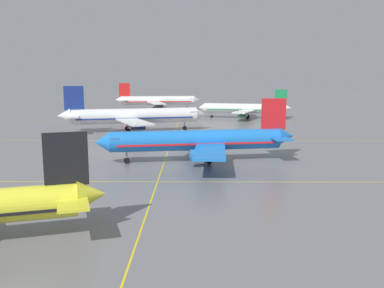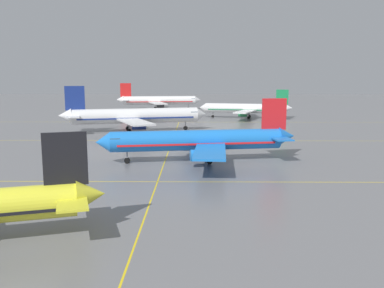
# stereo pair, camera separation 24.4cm
# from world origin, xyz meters

# --- Properties ---
(airliner_second_row) EXTENTS (36.01, 30.74, 11.21)m
(airliner_second_row) POSITION_xyz_m (6.21, 50.54, 3.83)
(airliner_second_row) COLOR blue
(airliner_second_row) RESTS_ON ground
(airliner_third_row) EXTENTS (39.65, 33.71, 12.43)m
(airliner_third_row) POSITION_xyz_m (-11.25, 89.52, 4.24)
(airliner_third_row) COLOR white
(airliner_third_row) RESTS_ON ground
(airliner_far_left_stand) EXTENTS (32.59, 27.72, 10.17)m
(airliner_far_left_stand) POSITION_xyz_m (23.00, 124.24, 3.47)
(airliner_far_left_stand) COLOR white
(airliner_far_left_stand) RESTS_ON ground
(airliner_far_right_stand) EXTENTS (36.96, 31.70, 11.48)m
(airliner_far_right_stand) POSITION_xyz_m (-10.98, 160.44, 3.92)
(airliner_far_right_stand) COLOR white
(airliner_far_right_stand) RESTS_ON ground
(taxiway_markings) EXTENTS (166.29, 167.62, 0.01)m
(taxiway_markings) POSITION_xyz_m (0.00, 55.14, 0.00)
(taxiway_markings) COLOR yellow
(taxiway_markings) RESTS_ON ground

